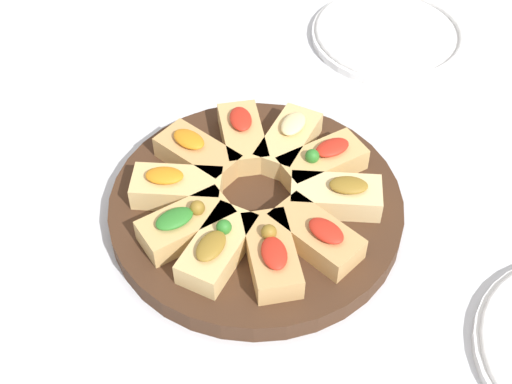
{
  "coord_description": "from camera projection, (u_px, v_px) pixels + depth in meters",
  "views": [
    {
      "loc": [
        0.49,
        -0.09,
        0.59
      ],
      "look_at": [
        0.0,
        0.0,
        0.04
      ],
      "focal_mm": 50.0,
      "sensor_mm": 36.0,
      "label": 1
    }
  ],
  "objects": [
    {
      "name": "focaccia_slice_5",
      "position": [
        317.0,
        235.0,
        0.7
      ],
      "size": [
        0.1,
        0.09,
        0.04
      ],
      "color": "tan",
      "rests_on": "serving_board"
    },
    {
      "name": "plate_left",
      "position": [
        389.0,
        34.0,
        0.98
      ],
      "size": [
        0.21,
        0.21,
        0.02
      ],
      "color": "white",
      "rests_on": "ground_plane"
    },
    {
      "name": "focaccia_slice_1",
      "position": [
        176.0,
        187.0,
        0.75
      ],
      "size": [
        0.07,
        0.1,
        0.04
      ],
      "color": "#DBB775",
      "rests_on": "serving_board"
    },
    {
      "name": "serving_board",
      "position": [
        256.0,
        208.0,
        0.76
      ],
      "size": [
        0.31,
        0.31,
        0.02
      ],
      "primitive_type": "cylinder",
      "color": "#422819",
      "rests_on": "ground_plane"
    },
    {
      "name": "focaccia_slice_6",
      "position": [
        337.0,
        195.0,
        0.74
      ],
      "size": [
        0.07,
        0.1,
        0.04
      ],
      "color": "#E5C689",
      "rests_on": "serving_board"
    },
    {
      "name": "focaccia_slice_0",
      "position": [
        197.0,
        155.0,
        0.78
      ],
      "size": [
        0.1,
        0.09,
        0.04
      ],
      "color": "tan",
      "rests_on": "serving_board"
    },
    {
      "name": "napkin_stack",
      "position": [
        2.0,
        147.0,
        0.84
      ],
      "size": [
        0.14,
        0.12,
        0.01
      ],
      "primitive_type": "cube",
      "rotation": [
        0.0,
        0.0,
        -0.01
      ],
      "color": "white",
      "rests_on": "ground_plane"
    },
    {
      "name": "focaccia_slice_3",
      "position": [
        217.0,
        248.0,
        0.69
      ],
      "size": [
        0.1,
        0.09,
        0.04
      ],
      "color": "#DBB775",
      "rests_on": "serving_board"
    },
    {
      "name": "focaccia_slice_9",
      "position": [
        243.0,
        136.0,
        0.8
      ],
      "size": [
        0.09,
        0.04,
        0.04
      ],
      "color": "tan",
      "rests_on": "serving_board"
    },
    {
      "name": "focaccia_slice_4",
      "position": [
        272.0,
        254.0,
        0.69
      ],
      "size": [
        0.09,
        0.04,
        0.04
      ],
      "color": "tan",
      "rests_on": "serving_board"
    },
    {
      "name": "focaccia_slice_7",
      "position": [
        323.0,
        162.0,
        0.77
      ],
      "size": [
        0.07,
        0.1,
        0.04
      ],
      "color": "tan",
      "rests_on": "serving_board"
    },
    {
      "name": "focaccia_slice_8",
      "position": [
        289.0,
        141.0,
        0.79
      ],
      "size": [
        0.1,
        0.09,
        0.04
      ],
      "color": "#DBB775",
      "rests_on": "serving_board"
    },
    {
      "name": "ground_plane",
      "position": [
        256.0,
        215.0,
        0.77
      ],
      "size": [
        3.0,
        3.0,
        0.0
      ],
      "primitive_type": "plane",
      "color": "silver"
    },
    {
      "name": "focaccia_slice_2",
      "position": [
        186.0,
        224.0,
        0.71
      ],
      "size": [
        0.08,
        0.1,
        0.04
      ],
      "color": "tan",
      "rests_on": "serving_board"
    }
  ]
}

